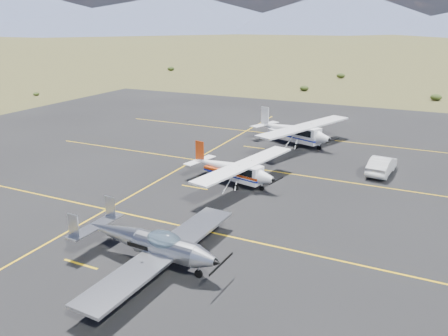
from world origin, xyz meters
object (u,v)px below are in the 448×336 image
Objects in this scene: aircraft_cessna at (234,168)px; aircraft_plain at (294,130)px; aircraft_low_wing at (151,243)px; sedan at (382,165)px.

aircraft_plain reaches higher than aircraft_cessna.
aircraft_low_wing is at bearing -73.00° from aircraft_cessna.
aircraft_plain is at bearing -25.61° from sedan.
aircraft_plain is (0.86, 11.73, 0.19)m from aircraft_cessna.
aircraft_cessna is 2.46× the size of sedan.
aircraft_cessna is at bearing -73.40° from aircraft_plain.
aircraft_low_wing is 11.41m from aircraft_cessna.
aircraft_plain is 2.82× the size of sedan.
sedan is (8.26, -5.20, -0.64)m from aircraft_plain.
aircraft_low_wing is 0.89× the size of aircraft_plain.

